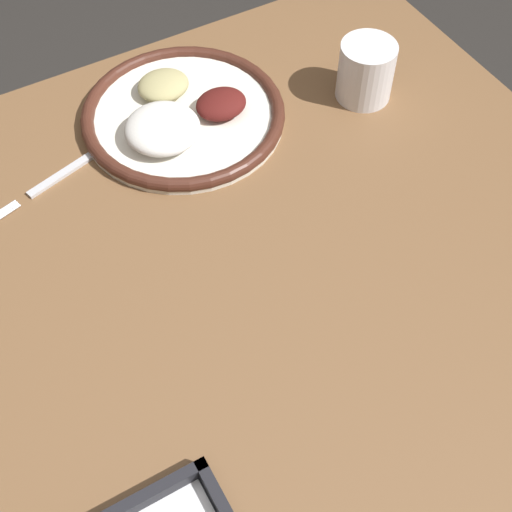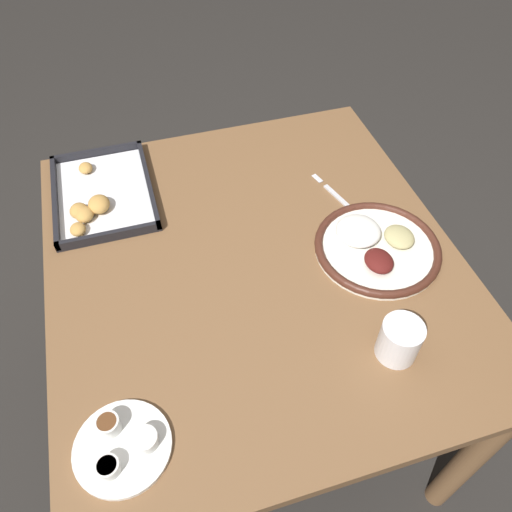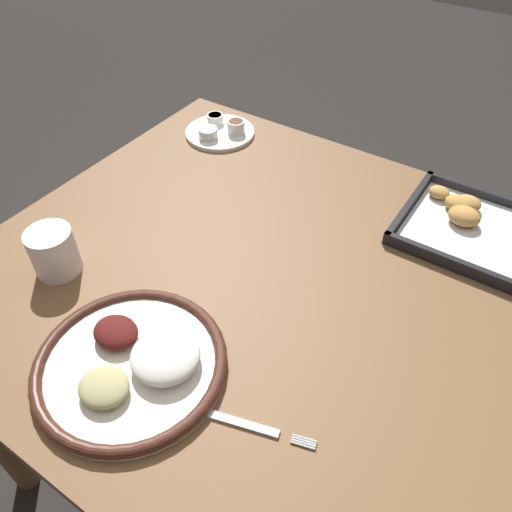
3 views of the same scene
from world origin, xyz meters
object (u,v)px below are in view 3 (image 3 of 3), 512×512
object	(u,v)px
baking_tray	(485,230)
dinner_plate	(133,363)
fork	(235,422)
drinking_cup	(54,252)
saucer_plate	(220,130)

from	to	relation	value
baking_tray	dinner_plate	bearing A→B (deg)	-120.80
fork	drinking_cup	xyz separation A→B (m)	(-0.45, 0.07, 0.04)
baking_tray	saucer_plate	bearing A→B (deg)	178.26
baking_tray	drinking_cup	xyz separation A→B (m)	(-0.63, -0.53, 0.03)
dinner_plate	fork	world-z (taller)	dinner_plate
dinner_plate	drinking_cup	world-z (taller)	drinking_cup
saucer_plate	baking_tray	xyz separation A→B (m)	(0.67, -0.02, -0.00)
saucer_plate	dinner_plate	bearing A→B (deg)	-64.63
dinner_plate	saucer_plate	distance (m)	0.70
baking_tray	drinking_cup	world-z (taller)	drinking_cup
dinner_plate	fork	distance (m)	0.18
saucer_plate	drinking_cup	xyz separation A→B (m)	(0.04, -0.55, 0.03)
saucer_plate	drinking_cup	world-z (taller)	drinking_cup
baking_tray	drinking_cup	bearing A→B (deg)	-139.87
drinking_cup	saucer_plate	bearing A→B (deg)	93.75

